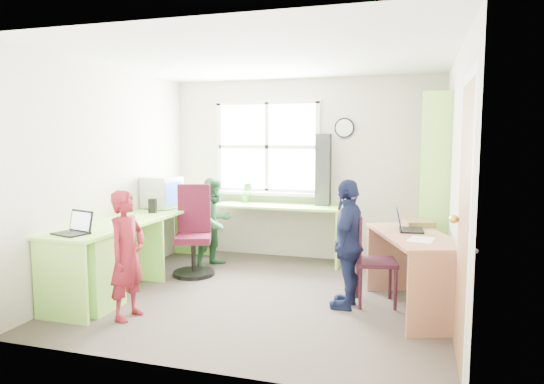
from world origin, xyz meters
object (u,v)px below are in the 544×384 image
(l_desk, at_px, (138,250))
(laptop_right, at_px, (406,226))
(cd_tower, at_px, (323,170))
(swivel_chair, at_px, (194,236))
(person_green, at_px, (215,222))
(wooden_chair, at_px, (369,256))
(person_red, at_px, (127,255))
(crt_monitor, at_px, (162,193))
(bookshelf, at_px, (433,192))
(potted_plant, at_px, (247,192))
(person_navy, at_px, (348,244))
(right_desk, at_px, (414,256))
(laptop_left, at_px, (75,228))

(l_desk, xyz_separation_m, laptop_right, (2.69, 0.43, 0.32))
(laptop_right, relative_size, cd_tower, 0.35)
(swivel_chair, distance_m, person_green, 0.42)
(swivel_chair, xyz_separation_m, wooden_chair, (2.11, -0.48, 0.02))
(swivel_chair, relative_size, wooden_chair, 1.21)
(person_red, xyz_separation_m, person_green, (0.04, 1.88, -0.02))
(crt_monitor, bearing_deg, bookshelf, 20.82)
(laptop_right, bearing_deg, potted_plant, 52.93)
(wooden_chair, relative_size, person_red, 0.76)
(crt_monitor, bearing_deg, cd_tower, 36.79)
(person_navy, bearing_deg, crt_monitor, -102.21)
(wooden_chair, xyz_separation_m, crt_monitor, (-2.60, 0.62, 0.47))
(person_green, bearing_deg, potted_plant, 0.77)
(cd_tower, bearing_deg, person_red, -118.36)
(crt_monitor, bearing_deg, person_green, 35.10)
(swivel_chair, relative_size, person_green, 0.94)
(right_desk, bearing_deg, l_desk, 164.97)
(wooden_chair, bearing_deg, laptop_right, 3.28)
(laptop_left, distance_m, person_red, 0.56)
(laptop_right, height_order, potted_plant, potted_plant)
(person_navy, bearing_deg, right_desk, 101.30)
(cd_tower, distance_m, potted_plant, 1.09)
(person_green, bearing_deg, person_navy, -97.68)
(swivel_chair, relative_size, person_red, 0.92)
(laptop_right, xyz_separation_m, person_navy, (-0.52, -0.23, -0.16))
(l_desk, xyz_separation_m, cd_tower, (1.61, 1.82, 0.76))
(crt_monitor, relative_size, person_green, 0.41)
(l_desk, height_order, laptop_right, laptop_right)
(potted_plant, relative_size, person_red, 0.23)
(cd_tower, distance_m, person_green, 1.55)
(right_desk, relative_size, person_navy, 1.12)
(l_desk, bearing_deg, right_desk, 5.28)
(right_desk, height_order, swivel_chair, swivel_chair)
(crt_monitor, bearing_deg, person_red, -59.39)
(cd_tower, bearing_deg, laptop_left, -126.59)
(right_desk, distance_m, person_red, 2.62)
(l_desk, distance_m, laptop_left, 0.80)
(laptop_left, xyz_separation_m, cd_tower, (1.82, 2.52, 0.41))
(cd_tower, relative_size, person_navy, 0.75)
(l_desk, bearing_deg, crt_monitor, 104.20)
(bookshelf, xyz_separation_m, wooden_chair, (-0.60, -1.14, -0.52))
(crt_monitor, distance_m, person_red, 1.75)
(laptop_left, height_order, person_red, person_red)
(swivel_chair, bearing_deg, crt_monitor, 143.73)
(crt_monitor, bearing_deg, wooden_chair, -1.75)
(swivel_chair, xyz_separation_m, person_green, (0.11, 0.39, 0.11))
(bookshelf, bearing_deg, crt_monitor, -170.81)
(right_desk, xyz_separation_m, swivel_chair, (-2.52, 0.56, -0.07))
(right_desk, distance_m, laptop_left, 3.13)
(right_desk, bearing_deg, person_navy, 165.68)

